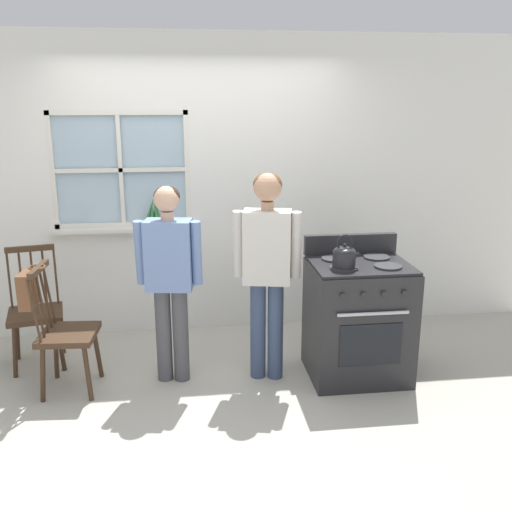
% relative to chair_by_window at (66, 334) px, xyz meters
% --- Properties ---
extents(ground_plane, '(16.00, 16.00, 0.00)m').
position_rel_chair_by_window_xyz_m(ground_plane, '(1.06, -0.28, -0.45)').
color(ground_plane, '#B2AD9E').
extents(wall_back, '(6.40, 0.16, 2.70)m').
position_rel_chair_by_window_xyz_m(wall_back, '(1.09, 1.12, 0.89)').
color(wall_back, silver).
rests_on(wall_back, ground_plane).
extents(chair_by_window, '(0.43, 0.45, 0.98)m').
position_rel_chair_by_window_xyz_m(chair_by_window, '(0.00, 0.00, 0.00)').
color(chair_by_window, '#3D2819').
rests_on(chair_by_window, ground_plane).
extents(chair_near_wall, '(0.49, 0.48, 0.98)m').
position_rel_chair_by_window_xyz_m(chair_near_wall, '(-0.33, 0.47, 0.00)').
color(chair_near_wall, '#3D2819').
rests_on(chair_near_wall, ground_plane).
extents(person_elderly_left, '(0.51, 0.26, 1.53)m').
position_rel_chair_by_window_xyz_m(person_elderly_left, '(0.78, 0.06, 0.46)').
color(person_elderly_left, '#4C4C51').
rests_on(person_elderly_left, ground_plane).
extents(person_teen_center, '(0.52, 0.28, 1.62)m').
position_rel_chair_by_window_xyz_m(person_teen_center, '(1.51, 0.01, 0.54)').
color(person_teen_center, '#384766').
rests_on(person_teen_center, ground_plane).
extents(stove, '(0.75, 0.68, 1.08)m').
position_rel_chair_by_window_xyz_m(stove, '(2.22, -0.04, 0.03)').
color(stove, '#232326').
rests_on(stove, ground_plane).
extents(kettle, '(0.21, 0.17, 0.25)m').
position_rel_chair_by_window_xyz_m(kettle, '(2.06, -0.17, 0.58)').
color(kettle, black).
rests_on(kettle, stove).
extents(potted_plant, '(0.16, 0.16, 0.30)m').
position_rel_chair_by_window_xyz_m(potted_plant, '(0.64, 1.03, 0.64)').
color(potted_plant, '#935B3D').
rests_on(potted_plant, wall_back).
extents(handbag, '(0.20, 0.23, 0.31)m').
position_rel_chair_by_window_xyz_m(handbag, '(-0.23, 0.02, 0.36)').
color(handbag, brown).
rests_on(handbag, chair_by_window).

